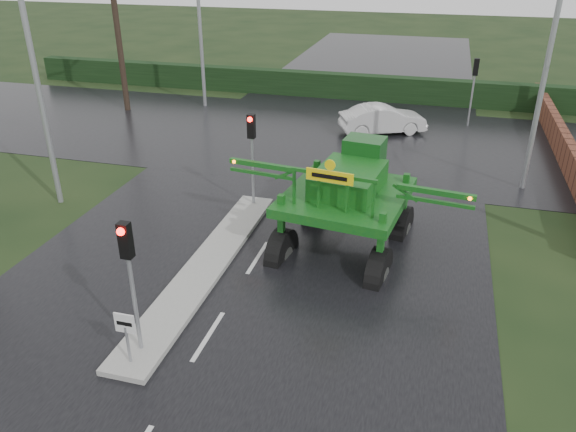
% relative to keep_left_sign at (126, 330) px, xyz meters
% --- Properties ---
extents(ground, '(140.00, 140.00, 0.00)m').
position_rel_keep_left_sign_xyz_m(ground, '(1.30, 1.50, -1.06)').
color(ground, black).
rests_on(ground, ground).
extents(road_main, '(14.00, 80.00, 0.02)m').
position_rel_keep_left_sign_xyz_m(road_main, '(1.30, 11.50, -1.05)').
color(road_main, black).
rests_on(road_main, ground).
extents(road_cross, '(80.00, 12.00, 0.02)m').
position_rel_keep_left_sign_xyz_m(road_cross, '(1.30, 17.50, -1.05)').
color(road_cross, black).
rests_on(road_cross, ground).
extents(median_island, '(1.20, 10.00, 0.16)m').
position_rel_keep_left_sign_xyz_m(median_island, '(0.00, 4.50, -0.97)').
color(median_island, gray).
rests_on(median_island, ground).
extents(hedge_row, '(44.00, 0.90, 1.50)m').
position_rel_keep_left_sign_xyz_m(hedge_row, '(1.30, 25.50, -0.31)').
color(hedge_row, black).
rests_on(hedge_row, ground).
extents(brick_wall, '(0.40, 20.00, 1.20)m').
position_rel_keep_left_sign_xyz_m(brick_wall, '(11.80, 17.50, -0.46)').
color(brick_wall, '#592D1E').
rests_on(brick_wall, ground).
extents(keep_left_sign, '(0.50, 0.07, 1.35)m').
position_rel_keep_left_sign_xyz_m(keep_left_sign, '(0.00, 0.00, 0.00)').
color(keep_left_sign, gray).
rests_on(keep_left_sign, ground).
extents(traffic_signal_near, '(0.26, 0.33, 3.52)m').
position_rel_keep_left_sign_xyz_m(traffic_signal_near, '(0.00, 0.49, 1.53)').
color(traffic_signal_near, gray).
rests_on(traffic_signal_near, ground).
extents(traffic_signal_mid, '(0.26, 0.33, 3.52)m').
position_rel_keep_left_sign_xyz_m(traffic_signal_mid, '(0.00, 8.99, 1.53)').
color(traffic_signal_mid, gray).
rests_on(traffic_signal_mid, ground).
extents(traffic_signal_far, '(0.26, 0.33, 3.52)m').
position_rel_keep_left_sign_xyz_m(traffic_signal_far, '(7.80, 21.51, 1.53)').
color(traffic_signal_far, gray).
rests_on(traffic_signal_far, ground).
extents(street_light_left_near, '(3.85, 0.30, 10.00)m').
position_rel_keep_left_sign_xyz_m(street_light_left_near, '(-6.89, 7.50, 4.93)').
color(street_light_left_near, gray).
rests_on(street_light_left_near, ground).
extents(street_light_right, '(3.85, 0.30, 10.00)m').
position_rel_keep_left_sign_xyz_m(street_light_right, '(9.49, 13.50, 4.93)').
color(street_light_right, gray).
rests_on(street_light_right, ground).
extents(crop_sprayer, '(7.74, 5.28, 4.35)m').
position_rel_keep_left_sign_xyz_m(crop_sprayer, '(1.99, 6.07, 1.00)').
color(crop_sprayer, black).
rests_on(crop_sprayer, ground).
extents(white_sedan, '(4.54, 3.18, 1.42)m').
position_rel_keep_left_sign_xyz_m(white_sedan, '(3.55, 19.09, -1.06)').
color(white_sedan, silver).
rests_on(white_sedan, ground).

